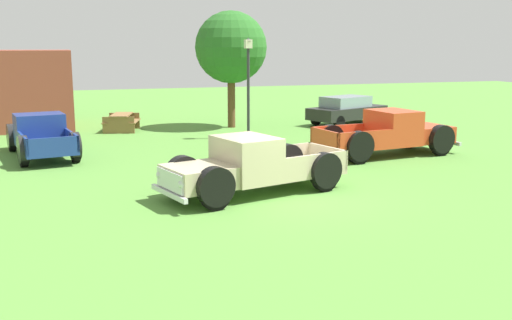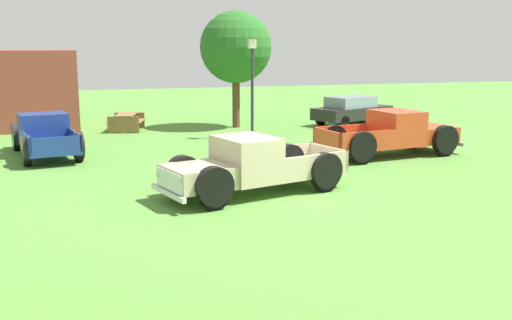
{
  "view_description": "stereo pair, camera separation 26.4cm",
  "coord_description": "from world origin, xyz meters",
  "px_view_note": "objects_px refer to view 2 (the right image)",
  "views": [
    {
      "loc": [
        -5.53,
        -14.11,
        3.87
      ],
      "look_at": [
        -0.79,
        0.41,
        0.9
      ],
      "focal_mm": 41.52,
      "sensor_mm": 36.0,
      "label": 1
    },
    {
      "loc": [
        -5.28,
        -14.19,
        3.87
      ],
      "look_at": [
        -0.79,
        0.41,
        0.9
      ],
      "focal_mm": 41.52,
      "sensor_mm": 36.0,
      "label": 2
    }
  ],
  "objects_px": {
    "pickup_truck_behind_right": "(397,134)",
    "picnic_table": "(126,120)",
    "sedan_distant_b": "(31,113)",
    "oak_tree_east": "(236,48)",
    "lamp_post_near": "(252,86)",
    "sedan_distant_a": "(352,110)",
    "pickup_truck_foreground": "(244,168)",
    "pickup_truck_behind_left": "(44,135)"
  },
  "relations": [
    {
      "from": "sedan_distant_b",
      "to": "oak_tree_east",
      "type": "bearing_deg",
      "value": -16.12
    },
    {
      "from": "sedan_distant_a",
      "to": "oak_tree_east",
      "type": "relative_size",
      "value": 0.83
    },
    {
      "from": "pickup_truck_behind_right",
      "to": "sedan_distant_b",
      "type": "xyz_separation_m",
      "value": [
        -12.95,
        11.53,
        -0.04
      ]
    },
    {
      "from": "sedan_distant_a",
      "to": "lamp_post_near",
      "type": "relative_size",
      "value": 1.08
    },
    {
      "from": "pickup_truck_foreground",
      "to": "sedan_distant_b",
      "type": "bearing_deg",
      "value": 111.73
    },
    {
      "from": "sedan_distant_a",
      "to": "picnic_table",
      "type": "relative_size",
      "value": 2.12
    },
    {
      "from": "pickup_truck_foreground",
      "to": "picnic_table",
      "type": "bearing_deg",
      "value": 98.25
    },
    {
      "from": "pickup_truck_behind_left",
      "to": "lamp_post_near",
      "type": "bearing_deg",
      "value": 9.44
    },
    {
      "from": "pickup_truck_behind_right",
      "to": "pickup_truck_foreground",
      "type": "bearing_deg",
      "value": -149.98
    },
    {
      "from": "pickup_truck_behind_left",
      "to": "pickup_truck_foreground",
      "type": "bearing_deg",
      "value": -56.05
    },
    {
      "from": "pickup_truck_behind_right",
      "to": "picnic_table",
      "type": "xyz_separation_m",
      "value": [
        -8.69,
        9.14,
        -0.27
      ]
    },
    {
      "from": "picnic_table",
      "to": "pickup_truck_foreground",
      "type": "bearing_deg",
      "value": -81.75
    },
    {
      "from": "pickup_truck_behind_left",
      "to": "sedan_distant_b",
      "type": "bearing_deg",
      "value": 96.81
    },
    {
      "from": "picnic_table",
      "to": "sedan_distant_a",
      "type": "bearing_deg",
      "value": -5.79
    },
    {
      "from": "pickup_truck_behind_left",
      "to": "sedan_distant_a",
      "type": "xyz_separation_m",
      "value": [
        14.21,
        4.17,
        0.02
      ]
    },
    {
      "from": "lamp_post_near",
      "to": "pickup_truck_foreground",
      "type": "bearing_deg",
      "value": -107.99
    },
    {
      "from": "pickup_truck_foreground",
      "to": "sedan_distant_b",
      "type": "xyz_separation_m",
      "value": [
        -6.16,
        15.46,
        -0.01
      ]
    },
    {
      "from": "pickup_truck_foreground",
      "to": "sedan_distant_b",
      "type": "relative_size",
      "value": 1.26
    },
    {
      "from": "pickup_truck_foreground",
      "to": "picnic_table",
      "type": "xyz_separation_m",
      "value": [
        -1.89,
        13.06,
        -0.24
      ]
    },
    {
      "from": "pickup_truck_behind_left",
      "to": "oak_tree_east",
      "type": "distance_m",
      "value": 10.29
    },
    {
      "from": "oak_tree_east",
      "to": "sedan_distant_a",
      "type": "bearing_deg",
      "value": -7.71
    },
    {
      "from": "lamp_post_near",
      "to": "oak_tree_east",
      "type": "distance_m",
      "value": 3.92
    },
    {
      "from": "pickup_truck_foreground",
      "to": "sedan_distant_a",
      "type": "relative_size",
      "value": 1.18
    },
    {
      "from": "pickup_truck_behind_right",
      "to": "picnic_table",
      "type": "distance_m",
      "value": 12.61
    },
    {
      "from": "pickup_truck_behind_left",
      "to": "lamp_post_near",
      "type": "height_order",
      "value": "lamp_post_near"
    },
    {
      "from": "sedan_distant_a",
      "to": "oak_tree_east",
      "type": "xyz_separation_m",
      "value": [
        -5.72,
        0.77,
        3.02
      ]
    },
    {
      "from": "sedan_distant_b",
      "to": "sedan_distant_a",
      "type": "bearing_deg",
      "value": -13.0
    },
    {
      "from": "pickup_truck_behind_left",
      "to": "pickup_truck_behind_right",
      "type": "distance_m",
      "value": 12.64
    },
    {
      "from": "oak_tree_east",
      "to": "lamp_post_near",
      "type": "bearing_deg",
      "value": -94.37
    },
    {
      "from": "pickup_truck_foreground",
      "to": "lamp_post_near",
      "type": "xyz_separation_m",
      "value": [
        2.97,
        9.15,
        1.45
      ]
    },
    {
      "from": "pickup_truck_behind_left",
      "to": "oak_tree_east",
      "type": "xyz_separation_m",
      "value": [
        8.49,
        4.95,
        3.04
      ]
    },
    {
      "from": "pickup_truck_behind_right",
      "to": "sedan_distant_a",
      "type": "height_order",
      "value": "pickup_truck_behind_right"
    },
    {
      "from": "lamp_post_near",
      "to": "oak_tree_east",
      "type": "xyz_separation_m",
      "value": [
        0.27,
        3.58,
        1.57
      ]
    },
    {
      "from": "sedan_distant_b",
      "to": "pickup_truck_behind_right",
      "type": "bearing_deg",
      "value": -41.67
    },
    {
      "from": "pickup_truck_foreground",
      "to": "sedan_distant_a",
      "type": "distance_m",
      "value": 14.95
    },
    {
      "from": "pickup_truck_behind_left",
      "to": "oak_tree_east",
      "type": "height_order",
      "value": "oak_tree_east"
    },
    {
      "from": "oak_tree_east",
      "to": "pickup_truck_foreground",
      "type": "bearing_deg",
      "value": -104.3
    },
    {
      "from": "pickup_truck_behind_left",
      "to": "sedan_distant_b",
      "type": "distance_m",
      "value": 7.72
    },
    {
      "from": "pickup_truck_behind_right",
      "to": "sedan_distant_a",
      "type": "xyz_separation_m",
      "value": [
        2.17,
        8.04,
        -0.03
      ]
    },
    {
      "from": "pickup_truck_foreground",
      "to": "lamp_post_near",
      "type": "relative_size",
      "value": 1.28
    },
    {
      "from": "lamp_post_near",
      "to": "pickup_truck_behind_left",
      "type": "bearing_deg",
      "value": -170.56
    },
    {
      "from": "sedan_distant_b",
      "to": "pickup_truck_foreground",
      "type": "bearing_deg",
      "value": -68.27
    }
  ]
}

